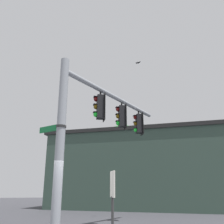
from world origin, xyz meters
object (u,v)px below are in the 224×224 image
traffic_light_nearest_pole (100,107)px  bird_flying (138,63)px  traffic_light_mid_inner (121,116)px  traffic_light_mid_outer (138,124)px  historical_marker (113,196)px  street_name_sign (56,128)px

traffic_light_nearest_pole → bird_flying: size_ratio=4.23×
traffic_light_mid_inner → traffic_light_mid_outer: bearing=-44.6°
traffic_light_nearest_pole → historical_marker: size_ratio=0.62×
traffic_light_mid_outer → traffic_light_nearest_pole: bearing=135.4°
traffic_light_mid_outer → bird_flying: bearing=-21.7°
traffic_light_mid_inner → historical_marker: bearing=162.9°
traffic_light_nearest_pole → traffic_light_mid_outer: same height
traffic_light_mid_outer → street_name_sign: traffic_light_mid_outer is taller
traffic_light_mid_inner → street_name_sign: size_ratio=1.36×
traffic_light_nearest_pole → traffic_light_mid_outer: bearing=-44.6°
bird_flying → historical_marker: size_ratio=0.15×
traffic_light_nearest_pole → bird_flying: (3.62, -2.93, 4.35)m
traffic_light_mid_inner → bird_flying: size_ratio=4.23×
street_name_sign → historical_marker: size_ratio=0.45×
traffic_light_mid_outer → historical_marker: bearing=154.5°
traffic_light_mid_inner → bird_flying: bearing=-35.5°
traffic_light_nearest_pole → street_name_sign: bearing=129.4°
traffic_light_mid_outer → historical_marker: (-5.07, 2.41, -3.60)m
traffic_light_nearest_pole → bird_flying: bearing=-38.9°
bird_flying → historical_marker: bearing=155.2°
traffic_light_mid_inner → traffic_light_nearest_pole: bearing=135.4°
traffic_light_mid_outer → street_name_sign: bearing=133.0°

